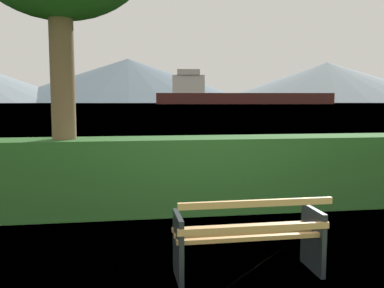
% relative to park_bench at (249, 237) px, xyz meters
% --- Properties ---
extents(ground_plane, '(1400.00, 1400.00, 0.00)m').
position_rel_park_bench_xyz_m(ground_plane, '(-0.00, 0.06, -0.42)').
color(ground_plane, '#4C6B33').
extents(water_surface, '(620.00, 620.00, 0.00)m').
position_rel_park_bench_xyz_m(water_surface, '(-0.00, 309.27, -0.42)').
color(water_surface, slate).
rests_on(water_surface, ground_plane).
extents(park_bench, '(1.54, 0.58, 0.87)m').
position_rel_park_bench_xyz_m(park_bench, '(0.00, 0.00, 0.00)').
color(park_bench, tan).
rests_on(park_bench, ground_plane).
extents(hedge_row, '(10.95, 0.89, 1.22)m').
position_rel_park_bench_xyz_m(hedge_row, '(-0.00, 2.67, 0.19)').
color(hedge_row, '#285B23').
rests_on(hedge_row, ground_plane).
extents(cargo_ship_large, '(109.76, 26.98, 20.98)m').
position_rel_park_bench_xyz_m(cargo_ship_large, '(62.19, 246.88, 5.45)').
color(cargo_ship_large, '#471E19').
rests_on(cargo_ship_large, water_surface).
extents(distant_hills, '(866.98, 400.71, 61.58)m').
position_rel_park_bench_xyz_m(distant_hills, '(12.29, 568.74, 29.91)').
color(distant_hills, gray).
rests_on(distant_hills, ground_plane).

